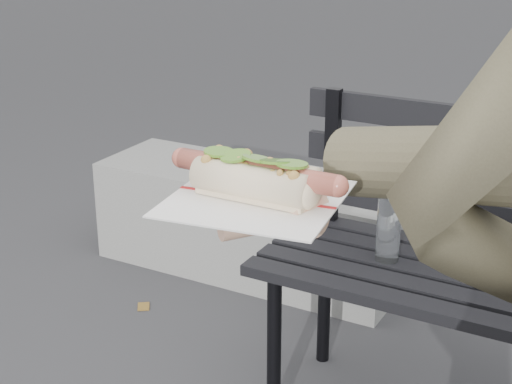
# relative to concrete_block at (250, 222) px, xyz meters

# --- Properties ---
(concrete_block) EXTENTS (1.20, 0.40, 0.40)m
(concrete_block) POSITION_rel_concrete_block_xyz_m (0.00, 0.00, 0.00)
(concrete_block) COLOR slate
(concrete_block) RESTS_ON ground
(held_hotdog) EXTENTS (0.64, 0.32, 0.20)m
(held_hotdog) POSITION_rel_concrete_block_xyz_m (1.18, -1.64, 0.91)
(held_hotdog) COLOR #47422F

